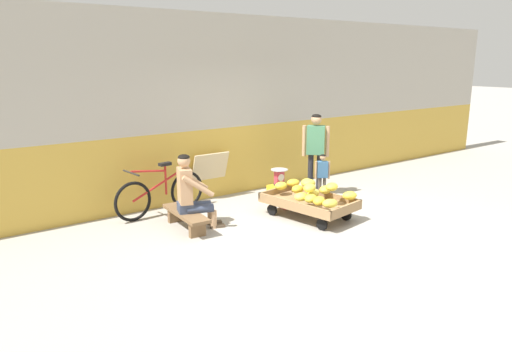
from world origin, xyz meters
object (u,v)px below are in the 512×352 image
Objects in this scene: bicycle_near_left at (161,194)px; shopping_bag at (287,201)px; weighing_scale at (279,177)px; customer_adult at (316,146)px; banana_cart at (309,203)px; sign_board at (209,176)px; vendor_seated at (191,192)px; customer_child at (322,173)px; low_bench at (186,216)px; plastic_crate at (279,193)px.

shopping_bag is at bearing -27.27° from bicycle_near_left.
weighing_scale is 0.90m from customer_adult.
sign_board reaches higher than banana_cart.
weighing_scale is at bearing 9.27° from vendor_seated.
customer_child is at bearing -21.36° from bicycle_near_left.
sign_board is at bearing 16.96° from bicycle_near_left.
bicycle_near_left is (0.00, 0.86, 0.15)m from low_bench.
shopping_bag is at bearing -2.56° from vendor_seated.
vendor_seated is 1.32× the size of customer_child.
customer_child reaches higher than sign_board.
banana_cart is 0.60m from shopping_bag.
plastic_crate is 1.31m from sign_board.
weighing_scale is at bearing -90.00° from plastic_crate.
vendor_seated is 3.17× the size of plastic_crate.
weighing_scale is 0.35× the size of customer_child.
plastic_crate reaches higher than shopping_bag.
low_bench is at bearing -176.61° from customer_adult.
vendor_seated reaches higher than weighing_scale.
weighing_scale is (0.00, -0.00, 0.30)m from plastic_crate.
weighing_scale is at bearing 143.06° from customer_child.
vendor_seated is at bearing -130.03° from sign_board.
plastic_crate is 0.85m from customer_child.
weighing_scale is (2.02, 0.29, 0.25)m from low_bench.
banana_cart is 1.02× the size of customer_adult.
customer_adult is at bearing 3.39° from low_bench.
plastic_crate is 2.11m from bicycle_near_left.
sign_board is (-0.73, 1.89, 0.19)m from banana_cart.
plastic_crate is 0.30m from weighing_scale.
low_bench is at bearing -90.25° from bicycle_near_left.
shopping_bag is (0.77, -1.31, -0.31)m from sign_board.
weighing_scale is at bearing 70.15° from shopping_bag.
shopping_bag is (-0.14, -0.40, -0.03)m from plastic_crate.
plastic_crate is at bearing 8.18° from low_bench.
shopping_bag is (-0.75, 0.06, -0.41)m from customer_child.
customer_adult reaches higher than bicycle_near_left.
banana_cart reaches higher than low_bench.
vendor_seated is (0.08, -0.03, 0.37)m from low_bench.
plastic_crate is (2.02, 0.29, -0.05)m from low_bench.
weighing_scale is (1.94, 0.32, -0.11)m from vendor_seated.
customer_adult is at bearing -32.10° from sign_board.
shopping_bag is (1.88, -0.11, -0.08)m from low_bench.
sign_board is at bearing 147.90° from customer_adult.
banana_cart is 2.04m from sign_board.
low_bench is at bearing -171.85° from weighing_scale.
weighing_scale is 0.54m from shopping_bag.
vendor_seated reaches higher than bicycle_near_left.
weighing_scale is at bearing -44.95° from sign_board.
vendor_seated is at bearing 159.13° from banana_cart.
low_bench is 3.72× the size of weighing_scale.
bicycle_near_left is 1.16m from sign_board.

